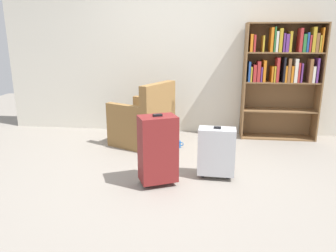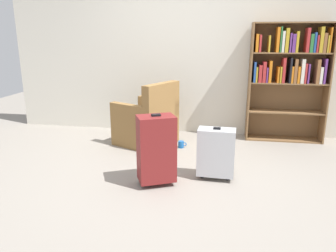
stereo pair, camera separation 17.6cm
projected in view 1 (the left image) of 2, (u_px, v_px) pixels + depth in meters
The scene contains 7 objects.
ground_plane at pixel (167, 177), 3.59m from camera, with size 9.87×9.87×0.00m, color gray.
back_wall at pixel (181, 50), 5.03m from camera, with size 5.64×0.10×2.60m, color beige.
bookshelf at pixel (282, 71), 4.74m from camera, with size 1.10×0.32×1.70m.
armchair at pixel (144, 123), 4.62m from camera, with size 0.94×0.94×0.90m.
mug at pixel (178, 144), 4.54m from camera, with size 0.12×0.08×0.10m.
suitcase_dark_red at pixel (158, 149), 3.32m from camera, with size 0.44×0.38×0.76m.
suitcase_silver at pixel (216, 151), 3.50m from camera, with size 0.40×0.23×0.58m.
Camera 1 is at (0.39, -3.29, 1.51)m, focal length 34.66 mm.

